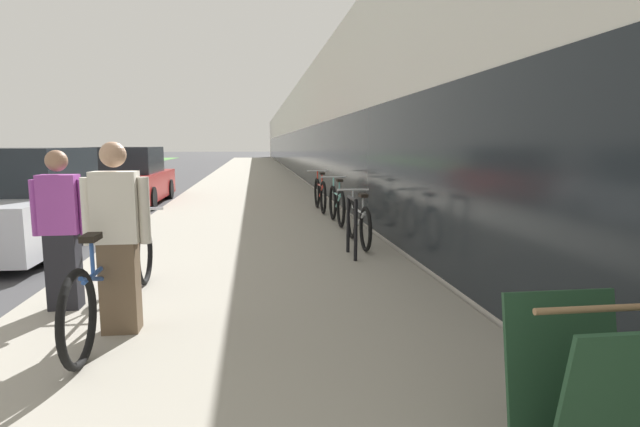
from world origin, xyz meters
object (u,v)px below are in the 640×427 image
(cruiser_bike_farthest, at_px, (320,194))
(cruiser_bike_middle, at_px, (337,204))
(person_bystander, at_px, (61,230))
(sandwich_board_sign, at_px, (589,405))
(person_rider, at_px, (118,238))
(vintage_roadster_curbside, at_px, (128,179))
(tandem_bicycle, at_px, (118,276))
(cruiser_bike_nearest, at_px, (358,222))
(bike_rack_hoop, at_px, (352,220))
(parked_sedan_curbside, at_px, (33,203))

(cruiser_bike_farthest, bearing_deg, cruiser_bike_middle, -87.73)
(person_bystander, bearing_deg, sandwich_board_sign, -43.50)
(person_rider, distance_m, cruiser_bike_farthest, 7.93)
(sandwich_board_sign, distance_m, vintage_roadster_curbside, 13.59)
(tandem_bicycle, relative_size, person_rider, 1.80)
(cruiser_bike_nearest, distance_m, vintage_roadster_curbside, 8.62)
(cruiser_bike_nearest, relative_size, cruiser_bike_middle, 1.00)
(tandem_bicycle, height_order, bike_rack_hoop, tandem_bicycle)
(vintage_roadster_curbside, bearing_deg, person_rider, -76.95)
(bike_rack_hoop, bearing_deg, vintage_roadster_curbside, 122.06)
(bike_rack_hoop, bearing_deg, parked_sedan_curbside, 158.97)
(tandem_bicycle, relative_size, cruiser_bike_middle, 1.67)
(cruiser_bike_nearest, xyz_separation_m, vintage_roadster_curbside, (-5.12, 6.93, 0.25))
(person_rider, height_order, cruiser_bike_middle, person_rider)
(sandwich_board_sign, height_order, vintage_roadster_curbside, vintage_roadster_curbside)
(person_rider, distance_m, person_bystander, 0.98)
(tandem_bicycle, bearing_deg, cruiser_bike_farthest, 68.55)
(cruiser_bike_middle, relative_size, cruiser_bike_farthest, 0.92)
(bike_rack_hoop, distance_m, cruiser_bike_middle, 2.98)
(cruiser_bike_nearest, bearing_deg, cruiser_bike_farthest, 90.92)
(person_bystander, height_order, parked_sedan_curbside, person_bystander)
(cruiser_bike_farthest, distance_m, sandwich_board_sign, 9.84)
(cruiser_bike_middle, xyz_separation_m, vintage_roadster_curbside, (-5.13, 4.79, 0.22))
(tandem_bicycle, relative_size, vintage_roadster_curbside, 0.63)
(person_rider, height_order, sandwich_board_sign, person_rider)
(cruiser_bike_farthest, relative_size, sandwich_board_sign, 2.06)
(tandem_bicycle, distance_m, person_rider, 0.57)
(cruiser_bike_nearest, height_order, cruiser_bike_farthest, cruiser_bike_farthest)
(tandem_bicycle, xyz_separation_m, parked_sedan_curbside, (-2.37, 4.07, 0.23))
(person_bystander, distance_m, sandwich_board_sign, 4.47)
(tandem_bicycle, bearing_deg, parked_sedan_curbside, 120.28)
(sandwich_board_sign, bearing_deg, person_rider, 136.93)
(person_bystander, xyz_separation_m, bike_rack_hoop, (3.16, 1.84, -0.25))
(parked_sedan_curbside, bearing_deg, tandem_bicycle, -59.72)
(bike_rack_hoop, relative_size, cruiser_bike_nearest, 0.49)
(cruiser_bike_nearest, bearing_deg, person_bystander, -142.19)
(cruiser_bike_farthest, height_order, parked_sedan_curbside, parked_sedan_curbside)
(vintage_roadster_curbside, bearing_deg, cruiser_bike_nearest, -53.58)
(bike_rack_hoop, xyz_separation_m, cruiser_bike_farthest, (0.20, 4.92, -0.12))
(tandem_bicycle, height_order, vintage_roadster_curbside, vintage_roadster_curbside)
(cruiser_bike_middle, relative_size, vintage_roadster_curbside, 0.38)
(bike_rack_hoop, height_order, vintage_roadster_curbside, vintage_roadster_curbside)
(cruiser_bike_nearest, bearing_deg, vintage_roadster_curbside, 126.42)
(tandem_bicycle, xyz_separation_m, cruiser_bike_farthest, (2.78, 7.08, 0.01))
(person_rider, relative_size, cruiser_bike_middle, 0.93)
(person_bystander, bearing_deg, bike_rack_hoop, 30.25)
(sandwich_board_sign, bearing_deg, bike_rack_hoop, 90.92)
(bike_rack_hoop, bearing_deg, cruiser_bike_farthest, 87.69)
(tandem_bicycle, relative_size, parked_sedan_curbside, 0.62)
(cruiser_bike_nearest, distance_m, cruiser_bike_farthest, 4.11)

